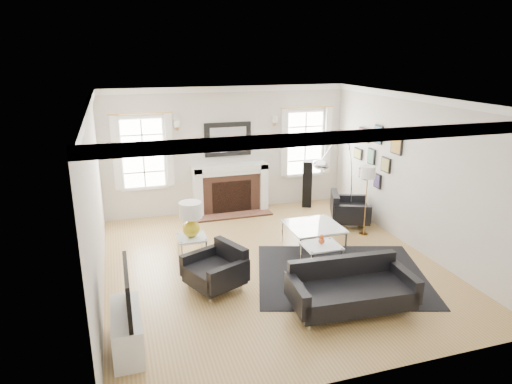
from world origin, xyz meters
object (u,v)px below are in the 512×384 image
object	(u,v)px
sofa	(350,289)
arc_floor_lamp	(338,183)
armchair_right	(348,210)
coffee_table	(313,227)
fireplace	(231,189)
armchair_left	(217,270)
gourd_lamp	(191,217)

from	to	relation	value
sofa	arc_floor_lamp	bearing A→B (deg)	67.50
armchair_right	coffee_table	bearing A→B (deg)	-144.03
fireplace	armchair_left	size ratio (longest dim) A/B	1.61
armchair_right	arc_floor_lamp	size ratio (longest dim) A/B	0.52
fireplace	sofa	size ratio (longest dim) A/B	0.95
coffee_table	arc_floor_lamp	xyz separation A→B (m)	(0.62, 0.32, 0.72)
coffee_table	arc_floor_lamp	distance (m)	1.00
coffee_table	sofa	bearing A→B (deg)	-100.57
arc_floor_lamp	gourd_lamp	bearing A→B (deg)	-171.65
armchair_right	gourd_lamp	xyz separation A→B (m)	(-3.45, -0.95, 0.56)
sofa	gourd_lamp	world-z (taller)	gourd_lamp
gourd_lamp	arc_floor_lamp	bearing A→B (deg)	8.35
armchair_left	sofa	bearing A→B (deg)	-34.56
armchair_right	coffee_table	world-z (taller)	armchair_right
coffee_table	armchair_left	bearing A→B (deg)	-154.06
sofa	armchair_left	bearing A→B (deg)	145.44
armchair_right	arc_floor_lamp	xyz separation A→B (m)	(-0.55, -0.53, 0.80)
fireplace	gourd_lamp	distance (m)	2.80
coffee_table	arc_floor_lamp	bearing A→B (deg)	27.19
sofa	coffee_table	distance (m)	2.17
gourd_lamp	sofa	bearing A→B (deg)	-46.96
armchair_left	gourd_lamp	bearing A→B (deg)	105.11
armchair_left	gourd_lamp	distance (m)	1.08
sofa	arc_floor_lamp	xyz separation A→B (m)	(1.01, 2.45, 0.81)
armchair_right	sofa	bearing A→B (deg)	-117.71
sofa	gourd_lamp	bearing A→B (deg)	133.04
sofa	gourd_lamp	distance (m)	2.82
sofa	armchair_right	xyz separation A→B (m)	(1.56, 2.97, 0.01)
fireplace	sofa	distance (m)	4.52
armchair_left	arc_floor_lamp	size ratio (longest dim) A/B	0.51
coffee_table	gourd_lamp	bearing A→B (deg)	-177.26
fireplace	armchair_left	distance (m)	3.52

